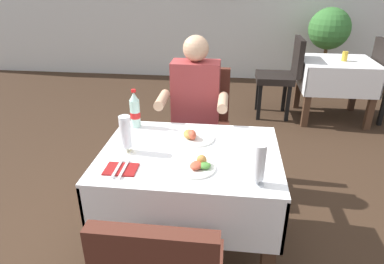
# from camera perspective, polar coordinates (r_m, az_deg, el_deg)

# --- Properties ---
(ground_plane) EXTENTS (11.00, 11.00, 0.00)m
(ground_plane) POSITION_cam_1_polar(r_m,az_deg,el_deg) (2.47, -3.41, -17.40)
(ground_plane) COLOR #382619
(main_dining_table) EXTENTS (1.04, 0.80, 0.72)m
(main_dining_table) POSITION_cam_1_polar(r_m,az_deg,el_deg) (2.07, -0.33, -7.60)
(main_dining_table) COLOR white
(main_dining_table) RESTS_ON ground
(chair_far_diner_seat) EXTENTS (0.44, 0.50, 0.97)m
(chair_far_diner_seat) POSITION_cam_1_polar(r_m,az_deg,el_deg) (2.76, 1.68, 1.51)
(chair_far_diner_seat) COLOR #4C2319
(chair_far_diner_seat) RESTS_ON ground
(seated_diner_far) EXTENTS (0.50, 0.46, 1.26)m
(seated_diner_far) POSITION_cam_1_polar(r_m,az_deg,el_deg) (2.61, 0.47, 3.75)
(seated_diner_far) COLOR #282D42
(seated_diner_far) RESTS_ON ground
(plate_near_camera) EXTENTS (0.23, 0.23, 0.07)m
(plate_near_camera) POSITION_cam_1_polar(r_m,az_deg,el_deg) (1.81, 0.85, -5.68)
(plate_near_camera) COLOR white
(plate_near_camera) RESTS_ON main_dining_table
(plate_far_diner) EXTENTS (0.22, 0.22, 0.07)m
(plate_far_diner) POSITION_cam_1_polar(r_m,az_deg,el_deg) (2.11, 0.26, -0.76)
(plate_far_diner) COLOR white
(plate_far_diner) RESTS_ON main_dining_table
(beer_glass_left) EXTENTS (0.07, 0.07, 0.22)m
(beer_glass_left) POSITION_cam_1_polar(r_m,az_deg,el_deg) (1.97, -11.02, -0.40)
(beer_glass_left) COLOR white
(beer_glass_left) RESTS_ON main_dining_table
(beer_glass_middle) EXTENTS (0.07, 0.07, 0.22)m
(beer_glass_middle) POSITION_cam_1_polar(r_m,az_deg,el_deg) (1.66, 11.11, -5.38)
(beer_glass_middle) COLOR white
(beer_glass_middle) RESTS_ON main_dining_table
(cola_bottle_primary) EXTENTS (0.07, 0.07, 0.26)m
(cola_bottle_primary) POSITION_cam_1_polar(r_m,az_deg,el_deg) (2.28, -9.52, 3.52)
(cola_bottle_primary) COLOR silver
(cola_bottle_primary) RESTS_ON main_dining_table
(napkin_cutlery_set) EXTENTS (0.17, 0.19, 0.01)m
(napkin_cutlery_set) POSITION_cam_1_polar(r_m,az_deg,el_deg) (1.85, -11.79, -6.07)
(napkin_cutlery_set) COLOR maroon
(napkin_cutlery_set) RESTS_ON main_dining_table
(background_dining_table) EXTENTS (0.83, 0.73, 0.72)m
(background_dining_table) POSITION_cam_1_polar(r_m,az_deg,el_deg) (4.46, 22.89, 8.54)
(background_dining_table) COLOR white
(background_dining_table) RESTS_ON ground
(background_chair_left) EXTENTS (0.50, 0.44, 0.97)m
(background_chair_left) POSITION_cam_1_polar(r_m,az_deg,el_deg) (4.32, 14.92, 9.56)
(background_chair_left) COLOR black
(background_chair_left) RESTS_ON ground
(background_table_tumbler) EXTENTS (0.06, 0.06, 0.11)m
(background_table_tumbler) POSITION_cam_1_polar(r_m,az_deg,el_deg) (4.40, 24.19, 11.49)
(background_table_tumbler) COLOR gold
(background_table_tumbler) RESTS_ON background_dining_table
(potted_plant_corner) EXTENTS (0.59, 0.59, 1.21)m
(potted_plant_corner) POSITION_cam_1_polar(r_m,az_deg,el_deg) (5.53, 21.84, 14.81)
(potted_plant_corner) COLOR brown
(potted_plant_corner) RESTS_ON ground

